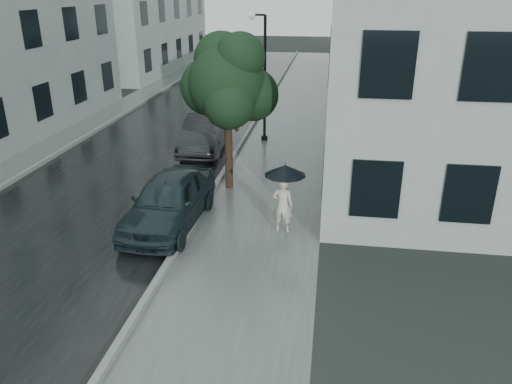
% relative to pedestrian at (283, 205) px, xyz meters
% --- Properties ---
extents(ground, '(120.00, 120.00, 0.00)m').
position_rel_pedestrian_xyz_m(ground, '(-0.96, -2.00, -0.79)').
color(ground, black).
rests_on(ground, ground).
extents(sidewalk, '(3.50, 60.00, 0.01)m').
position_rel_pedestrian_xyz_m(sidewalk, '(-0.71, 10.00, -0.78)').
color(sidewalk, slate).
rests_on(sidewalk, ground).
extents(kerb_near, '(0.15, 60.00, 0.15)m').
position_rel_pedestrian_xyz_m(kerb_near, '(-2.53, 10.00, -0.71)').
color(kerb_near, slate).
rests_on(kerb_near, ground).
extents(asphalt_road, '(6.85, 60.00, 0.00)m').
position_rel_pedestrian_xyz_m(asphalt_road, '(-6.03, 10.00, -0.78)').
color(asphalt_road, black).
rests_on(asphalt_road, ground).
extents(kerb_far, '(0.15, 60.00, 0.15)m').
position_rel_pedestrian_xyz_m(kerb_far, '(-9.53, 10.00, -0.71)').
color(kerb_far, slate).
rests_on(kerb_far, ground).
extents(sidewalk_far, '(1.70, 60.00, 0.01)m').
position_rel_pedestrian_xyz_m(sidewalk_far, '(-10.46, 10.00, -0.78)').
color(sidewalk_far, '#4C5451').
rests_on(sidewalk_far, ground).
extents(building_near, '(7.02, 36.00, 9.00)m').
position_rel_pedestrian_xyz_m(building_near, '(4.52, 17.50, 3.71)').
color(building_near, '#96A4A0').
rests_on(building_near, ground).
extents(building_far_b, '(7.02, 18.00, 8.00)m').
position_rel_pedestrian_xyz_m(building_far_b, '(-14.73, 28.00, 3.21)').
color(building_far_b, '#96A4A0').
rests_on(building_far_b, ground).
extents(pedestrian, '(0.61, 0.44, 1.56)m').
position_rel_pedestrian_xyz_m(pedestrian, '(0.00, 0.00, 0.00)').
color(pedestrian, beige).
rests_on(pedestrian, sidewalk).
extents(umbrella, '(1.27, 1.27, 1.04)m').
position_rel_pedestrian_xyz_m(umbrella, '(0.04, -0.00, 1.00)').
color(umbrella, black).
rests_on(umbrella, ground).
extents(street_tree, '(3.15, 2.86, 5.03)m').
position_rel_pedestrian_xyz_m(street_tree, '(-2.07, 3.06, 2.70)').
color(street_tree, '#332619').
rests_on(street_tree, ground).
extents(lamp_post, '(0.85, 0.36, 5.29)m').
position_rel_pedestrian_xyz_m(lamp_post, '(-1.80, 8.66, 2.23)').
color(lamp_post, black).
rests_on(lamp_post, ground).
extents(car_near, '(1.93, 4.39, 1.47)m').
position_rel_pedestrian_xyz_m(car_near, '(-3.16, -0.03, -0.04)').
color(car_near, '#19272A').
rests_on(car_near, ground).
extents(car_far, '(1.75, 4.44, 1.44)m').
position_rel_pedestrian_xyz_m(car_far, '(-3.87, 6.92, -0.06)').
color(car_far, black).
rests_on(car_far, ground).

